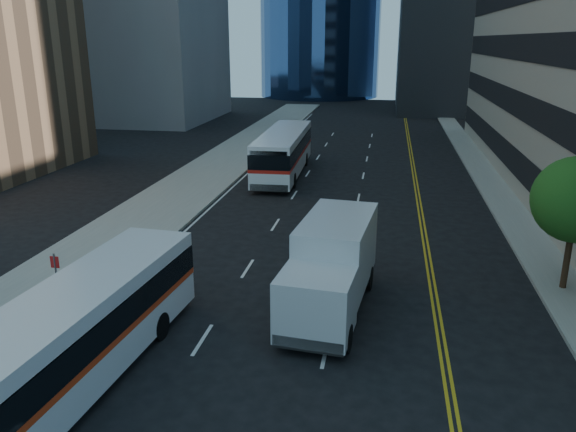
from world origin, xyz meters
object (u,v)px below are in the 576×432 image
at_px(bus_front, 73,336).
at_px(bus_rear, 284,152).
at_px(street_tree, 576,200).
at_px(box_truck, 332,267).

relative_size(bus_front, bus_rear, 0.91).
bearing_deg(bus_rear, bus_front, -93.86).
xyz_separation_m(bus_front, bus_rear, (0.97, 26.28, 0.16)).
relative_size(street_tree, bus_rear, 0.42).
relative_size(street_tree, box_truck, 0.74).
distance_m(street_tree, bus_front, 17.71).
bearing_deg(box_truck, bus_front, -132.70).
bearing_deg(bus_front, street_tree, 34.81).
bearing_deg(street_tree, box_truck, -159.58).
height_order(bus_front, bus_rear, bus_rear).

